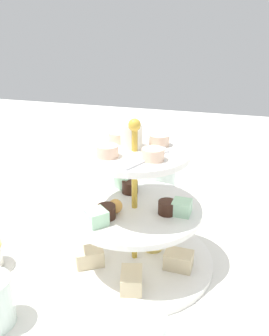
# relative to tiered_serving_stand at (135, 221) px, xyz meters

# --- Properties ---
(ground_plane) EXTENTS (2.40, 2.40, 0.00)m
(ground_plane) POSITION_rel_tiered_serving_stand_xyz_m (-0.00, -0.00, -0.09)
(ground_plane) COLOR silver
(tiered_serving_stand) EXTENTS (0.28, 0.28, 0.27)m
(tiered_serving_stand) POSITION_rel_tiered_serving_stand_xyz_m (0.00, 0.00, 0.00)
(tiered_serving_stand) COLOR white
(tiered_serving_stand) RESTS_ON ground_plane
(water_glass_tall_right) EXTENTS (0.07, 0.07, 0.13)m
(water_glass_tall_right) POSITION_rel_tiered_serving_stand_xyz_m (0.25, 0.01, -0.02)
(water_glass_tall_right) COLOR silver
(water_glass_tall_right) RESTS_ON ground_plane
(butter_knife_right) EXTENTS (0.15, 0.11, 0.00)m
(butter_knife_right) POSITION_rel_tiered_serving_stand_xyz_m (0.13, 0.27, -0.08)
(butter_knife_right) COLOR silver
(butter_knife_right) RESTS_ON ground_plane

